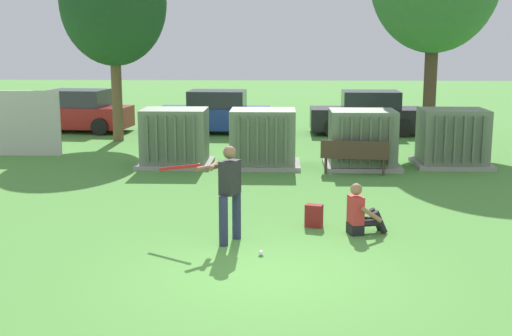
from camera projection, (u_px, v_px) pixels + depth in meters
name	position (u px, v px, depth m)	size (l,w,h in m)	color
ground_plane	(265.00, 275.00, 10.46)	(96.00, 96.00, 0.00)	#51933D
transformer_west	(175.00, 138.00, 19.22)	(2.10, 1.70, 1.62)	#9E9B93
transformer_mid_west	(263.00, 139.00, 19.06)	(2.10, 1.70, 1.62)	#9E9B93
transformer_mid_east	(362.00, 140.00, 18.89)	(2.10, 1.70, 1.62)	#9E9B93
transformer_east	(452.00, 139.00, 19.14)	(2.10, 1.70, 1.62)	#9E9B93
park_bench	(355.00, 154.00, 18.06)	(1.84, 0.64, 0.92)	#4C3828
batter	(227.00, 188.00, 11.98)	(1.55, 0.95, 1.74)	#282D4C
sports_ball	(261.00, 253.00, 11.36)	(0.09, 0.09, 0.09)	white
seated_spectator	(361.00, 214.00, 12.59)	(0.78, 0.63, 0.96)	black
backpack	(314.00, 216.00, 13.08)	(0.37, 0.33, 0.44)	maroon
tree_left	(113.00, 3.00, 23.10)	(3.62, 3.62, 6.92)	brown
parked_car_leftmost	(76.00, 112.00, 26.22)	(4.37, 2.28, 1.62)	maroon
parked_car_left_of_center	(214.00, 113.00, 25.82)	(4.28, 2.08, 1.62)	navy
parked_car_right_of_center	(367.00, 114.00, 25.59)	(4.22, 1.96, 1.62)	black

